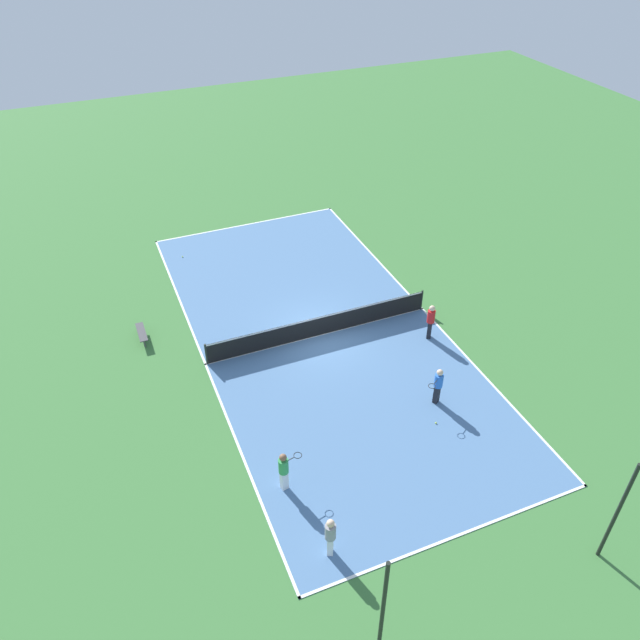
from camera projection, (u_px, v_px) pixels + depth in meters
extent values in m
plane|color=#3D7538|center=(320.00, 335.00, 29.43)|extent=(80.00, 80.00, 0.00)
cube|color=#4C729E|center=(320.00, 335.00, 29.42)|extent=(11.15, 23.54, 0.02)
cube|color=white|center=(422.00, 309.00, 31.09)|extent=(0.10, 23.54, 0.00)
cube|color=white|center=(205.00, 364.00, 27.73)|extent=(0.10, 23.54, 0.00)
cube|color=white|center=(247.00, 224.00, 38.05)|extent=(11.15, 0.10, 0.00)
cube|color=white|center=(454.00, 537.00, 20.78)|extent=(11.15, 0.10, 0.00)
cube|color=white|center=(320.00, 335.00, 29.41)|extent=(11.15, 0.10, 0.00)
cylinder|color=black|center=(421.00, 300.00, 30.73)|extent=(0.10, 0.10, 1.10)
cylinder|color=black|center=(206.00, 354.00, 27.43)|extent=(0.10, 0.10, 1.10)
cube|color=black|center=(320.00, 326.00, 29.09)|extent=(10.85, 0.03, 1.05)
cube|color=white|center=(320.00, 317.00, 28.79)|extent=(10.85, 0.04, 0.06)
cube|color=#333338|center=(142.00, 332.00, 28.92)|extent=(0.36, 1.49, 0.04)
cylinder|color=#4C4C51|center=(140.00, 329.00, 29.50)|extent=(0.08, 0.08, 0.41)
cylinder|color=#4C4C51|center=(145.00, 343.00, 28.62)|extent=(0.08, 0.08, 0.41)
cube|color=white|center=(330.00, 545.00, 20.05)|extent=(0.29, 0.31, 0.86)
cylinder|color=gray|center=(330.00, 532.00, 19.60)|extent=(0.48, 0.48, 0.60)
sphere|color=beige|center=(331.00, 523.00, 19.34)|extent=(0.26, 0.26, 0.26)
cube|color=black|center=(437.00, 394.00, 25.60)|extent=(0.32, 0.30, 0.87)
cylinder|color=blue|center=(439.00, 381.00, 25.15)|extent=(0.49, 0.49, 0.61)
sphere|color=beige|center=(440.00, 373.00, 24.89)|extent=(0.26, 0.26, 0.26)
cylinder|color=#262626|center=(435.00, 382.00, 24.85)|extent=(0.26, 0.17, 0.03)
torus|color=black|center=(432.00, 386.00, 24.67)|extent=(0.42, 0.42, 0.02)
cube|color=black|center=(429.00, 330.00, 28.99)|extent=(0.31, 0.32, 0.91)
cylinder|color=red|center=(431.00, 316.00, 28.53)|extent=(0.50, 0.50, 0.63)
sphere|color=beige|center=(432.00, 308.00, 28.26)|extent=(0.27, 0.27, 0.27)
cube|color=white|center=(284.00, 480.00, 22.11)|extent=(0.29, 0.25, 0.88)
cylinder|color=green|center=(283.00, 466.00, 21.65)|extent=(0.43, 0.43, 0.62)
sphere|color=brown|center=(283.00, 458.00, 21.39)|extent=(0.27, 0.27, 0.27)
cylinder|color=#262626|center=(291.00, 459.00, 21.71)|extent=(0.28, 0.09, 0.03)
torus|color=black|center=(298.00, 455.00, 21.83)|extent=(0.36, 0.36, 0.02)
sphere|color=#CCE033|center=(436.00, 423.00, 24.85)|extent=(0.07, 0.07, 0.07)
sphere|color=#CCE033|center=(183.00, 257.00, 34.98)|extent=(0.07, 0.07, 0.07)
cylinder|color=black|center=(617.00, 512.00, 18.95)|extent=(0.12, 0.12, 4.45)
cylinder|color=black|center=(383.00, 610.00, 16.52)|extent=(0.12, 0.12, 4.45)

